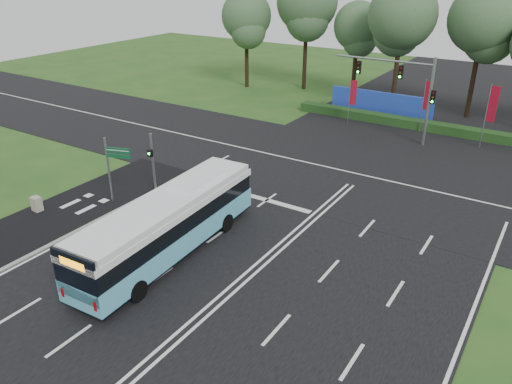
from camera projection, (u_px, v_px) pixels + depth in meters
The scene contains 16 objects.
ground at pixel (271, 252), 25.77m from camera, with size 120.00×120.00×0.00m, color #25511B.
road_main at pixel (271, 252), 25.76m from camera, with size 20.00×120.00×0.04m, color black.
road_cross at pixel (359, 174), 34.89m from camera, with size 120.00×14.00×0.05m, color black.
bike_path at pixel (64, 213), 29.58m from camera, with size 5.00×18.00×0.06m, color black.
kerb_strip at pixel (92, 224), 28.39m from camera, with size 0.25×18.00×0.12m, color gray.
city_bus at pixel (169, 224), 24.87m from camera, with size 3.08×12.04×3.43m.
pedestrian_signal at pixel (152, 160), 31.60m from camera, with size 0.32×0.44×3.90m.
street_sign at pixel (113, 163), 29.95m from camera, with size 1.55×0.60×4.18m.
utility_cabinet at pixel (37, 204), 29.70m from camera, with size 0.56×0.47×0.94m, color #A89D88.
banner_flag_left at pixel (352, 95), 44.30m from camera, with size 0.57×0.27×4.11m.
banner_flag_mid at pixel (426, 99), 42.07m from camera, with size 0.66×0.20×4.56m.
banner_flag_right at pixel (491, 108), 38.17m from camera, with size 0.74×0.27×5.16m.
traffic_light_gantry at pixel (408, 85), 39.28m from camera, with size 8.41×0.28×7.00m.
hedge at pixel (413, 124), 44.25m from camera, with size 22.00×1.20×0.80m, color #193A15.
blue_hoarding at pixel (381, 103), 47.81m from camera, with size 10.00×0.30×2.20m, color #2142B5.
eucalyptus_row at pixel (457, 25), 45.01m from camera, with size 54.35×9.78×12.79m.
Camera 1 is at (11.23, -18.91, 13.81)m, focal length 35.00 mm.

